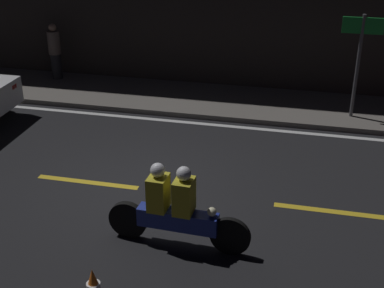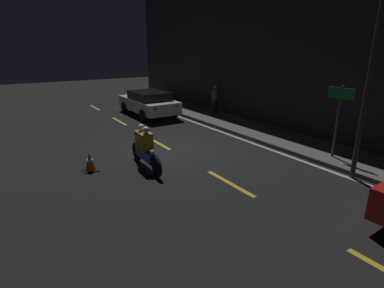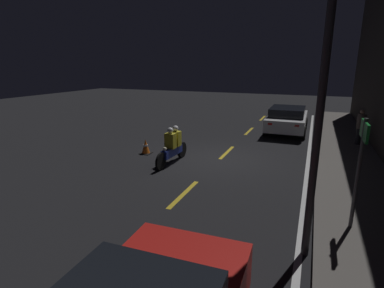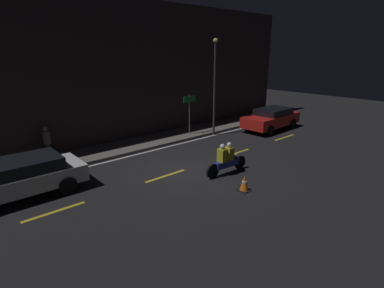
{
  "view_description": "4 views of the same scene",
  "coord_description": "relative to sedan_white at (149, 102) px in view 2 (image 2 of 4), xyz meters",
  "views": [
    {
      "loc": [
        2.9,
        -8.1,
        5.01
      ],
      "look_at": [
        1.12,
        -0.41,
        1.22
      ],
      "focal_mm": 50.0,
      "sensor_mm": 36.0,
      "label": 1
    },
    {
      "loc": [
        9.41,
        -5.12,
        3.66
      ],
      "look_at": [
        2.29,
        -0.5,
        0.93
      ],
      "focal_mm": 28.0,
      "sensor_mm": 36.0,
      "label": 2
    },
    {
      "loc": [
        10.68,
        3.18,
        3.55
      ],
      "look_at": [
        2.2,
        -0.28,
        1.12
      ],
      "focal_mm": 28.0,
      "sensor_mm": 36.0,
      "label": 3
    },
    {
      "loc": [
        -7.83,
        -9.5,
        5.01
      ],
      "look_at": [
        0.44,
        -0.05,
        1.13
      ],
      "focal_mm": 28.0,
      "sensor_mm": 36.0,
      "label": 4
    }
  ],
  "objects": [
    {
      "name": "motorcycle",
      "position": [
        7.03,
        -3.43,
        -0.11
      ],
      "size": [
        2.26,
        0.39,
        1.38
      ],
      "rotation": [
        0.0,
        0.0,
        -0.04
      ],
      "color": "black",
      "rests_on": "ground"
    },
    {
      "name": "lane_dash_d",
      "position": [
        9.45,
        -1.93,
        -0.75
      ],
      "size": [
        2.0,
        0.14,
        0.01
      ],
      "color": "gold",
      "rests_on": "ground"
    },
    {
      "name": "traffic_cone_near",
      "position": [
        6.36,
        -4.99,
        -0.46
      ],
      "size": [
        0.44,
        0.44,
        0.61
      ],
      "color": "black",
      "rests_on": "ground"
    },
    {
      "name": "raised_curb",
      "position": [
        5.95,
        2.65,
        -0.69
      ],
      "size": [
        28.0,
        2.27,
        0.12
      ],
      "color": "#605B56",
      "rests_on": "ground"
    },
    {
      "name": "sedan_white",
      "position": [
        0.0,
        0.0,
        0.0
      ],
      "size": [
        4.3,
        2.04,
        1.38
      ],
      "rotation": [
        0.0,
        0.0,
        3.14
      ],
      "color": "silver",
      "rests_on": "ground"
    },
    {
      "name": "building_front",
      "position": [
        5.95,
        3.93,
        3.15
      ],
      "size": [
        28.0,
        0.3,
        7.81
      ],
      "color": "#2D2826",
      "rests_on": "ground"
    },
    {
      "name": "lane_dash_c",
      "position": [
        4.95,
        -1.93,
        -0.75
      ],
      "size": [
        2.0,
        0.14,
        0.01
      ],
      "color": "gold",
      "rests_on": "ground"
    },
    {
      "name": "pedestrian",
      "position": [
        1.86,
        3.25,
        0.15
      ],
      "size": [
        0.34,
        0.34,
        1.55
      ],
      "color": "black",
      "rests_on": "raised_curb"
    },
    {
      "name": "ground_plane",
      "position": [
        5.95,
        -1.93,
        -0.75
      ],
      "size": [
        56.0,
        56.0,
        0.0
      ],
      "primitive_type": "plane",
      "color": "black"
    },
    {
      "name": "lane_solid_kerb",
      "position": [
        5.95,
        1.26,
        -0.75
      ],
      "size": [
        25.2,
        0.14,
        0.01
      ],
      "color": "silver",
      "rests_on": "ground"
    },
    {
      "name": "lane_dash_b",
      "position": [
        0.45,
        -1.93,
        -0.75
      ],
      "size": [
        2.0,
        0.14,
        0.01
      ],
      "color": "gold",
      "rests_on": "ground"
    },
    {
      "name": "street_lamp",
      "position": [
        11.11,
        1.36,
        2.48
      ],
      "size": [
        0.28,
        0.28,
        5.76
      ],
      "color": "#333338",
      "rests_on": "ground"
    },
    {
      "name": "lane_dash_a",
      "position": [
        -4.05,
        -1.93,
        -0.75
      ],
      "size": [
        2.0,
        0.14,
        0.01
      ],
      "color": "gold",
      "rests_on": "ground"
    },
    {
      "name": "shop_sign",
      "position": [
        9.88,
        2.25,
        1.06
      ],
      "size": [
        0.9,
        0.08,
        2.4
      ],
      "color": "#4C4C51",
      "rests_on": "raised_curb"
    }
  ]
}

